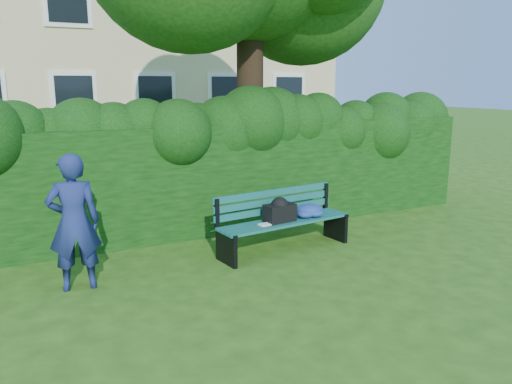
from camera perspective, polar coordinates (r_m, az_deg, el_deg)
name	(u,v)px	position (r m, az deg, el deg)	size (l,w,h in m)	color
ground	(276,269)	(6.81, 2.29, -8.80)	(80.00, 80.00, 0.00)	#274A13
hedge	(214,177)	(8.49, -4.85, 1.73)	(10.00, 1.00, 1.80)	black
park_bench	(288,216)	(7.48, 3.65, -2.81)	(2.16, 0.80, 0.89)	#0F4B4E
man_reading	(74,223)	(6.32, -20.10, -3.29)	(0.61, 0.40, 1.67)	navy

